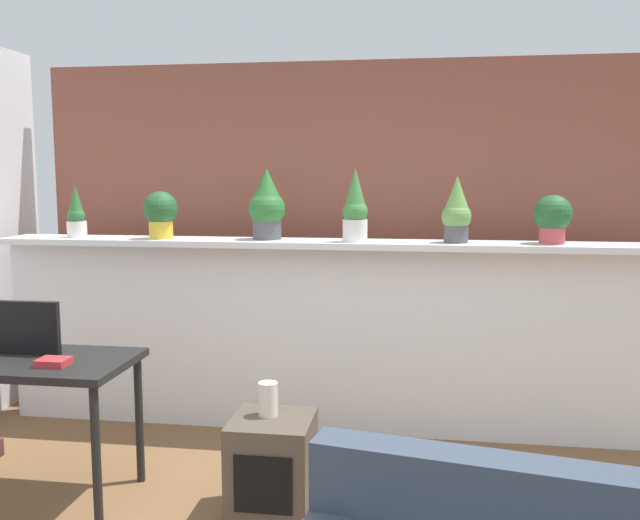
% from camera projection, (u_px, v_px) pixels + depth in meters
% --- Properties ---
extents(divider_wall, '(4.73, 0.16, 1.23)m').
position_uv_depth(divider_wall, '(353.00, 340.00, 4.41)').
color(divider_wall, silver).
rests_on(divider_wall, ground).
extents(plant_shelf, '(4.73, 0.37, 0.04)m').
position_uv_depth(plant_shelf, '(353.00, 244.00, 4.29)').
color(plant_shelf, silver).
rests_on(plant_shelf, divider_wall).
extents(brick_wall_behind, '(4.73, 0.10, 2.50)m').
position_uv_depth(brick_wall_behind, '(362.00, 236.00, 4.92)').
color(brick_wall_behind, brown).
rests_on(brick_wall_behind, ground).
extents(potted_plant_0, '(0.13, 0.13, 0.35)m').
position_uv_depth(potted_plant_0, '(76.00, 215.00, 4.53)').
color(potted_plant_0, silver).
rests_on(potted_plant_0, plant_shelf).
extents(potted_plant_1, '(0.23, 0.23, 0.31)m').
position_uv_depth(potted_plant_1, '(161.00, 213.00, 4.44)').
color(potted_plant_1, gold).
rests_on(potted_plant_1, plant_shelf).
extents(potted_plant_2, '(0.24, 0.24, 0.46)m').
position_uv_depth(potted_plant_2, '(267.00, 204.00, 4.38)').
color(potted_plant_2, '#4C4C51').
rests_on(potted_plant_2, plant_shelf).
extents(potted_plant_3, '(0.16, 0.16, 0.46)m').
position_uv_depth(potted_plant_3, '(355.00, 208.00, 4.23)').
color(potted_plant_3, silver).
rests_on(potted_plant_3, plant_shelf).
extents(potted_plant_4, '(0.18, 0.18, 0.42)m').
position_uv_depth(potted_plant_4, '(457.00, 211.00, 4.16)').
color(potted_plant_4, '#4C4C51').
rests_on(potted_plant_4, plant_shelf).
extents(potted_plant_5, '(0.23, 0.23, 0.30)m').
position_uv_depth(potted_plant_5, '(553.00, 217.00, 4.10)').
color(potted_plant_5, '#B7474C').
rests_on(potted_plant_5, plant_shelf).
extents(desk, '(1.10, 0.60, 0.75)m').
position_uv_depth(desk, '(26.00, 374.00, 3.49)').
color(desk, black).
rests_on(desk, ground).
extents(tv_monitor, '(0.40, 0.04, 0.28)m').
position_uv_depth(tv_monitor, '(24.00, 328.00, 3.54)').
color(tv_monitor, black).
rests_on(tv_monitor, desk).
extents(side_cube_shelf, '(0.40, 0.41, 0.50)m').
position_uv_depth(side_cube_shelf, '(272.00, 467.00, 3.33)').
color(side_cube_shelf, '#4C4238').
rests_on(side_cube_shelf, ground).
extents(vase_on_shelf, '(0.10, 0.10, 0.17)m').
position_uv_depth(vase_on_shelf, '(268.00, 399.00, 3.34)').
color(vase_on_shelf, silver).
rests_on(vase_on_shelf, side_cube_shelf).
extents(book_on_desk, '(0.15, 0.12, 0.04)m').
position_uv_depth(book_on_desk, '(54.00, 362.00, 3.34)').
color(book_on_desk, '#B22D33').
rests_on(book_on_desk, desk).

